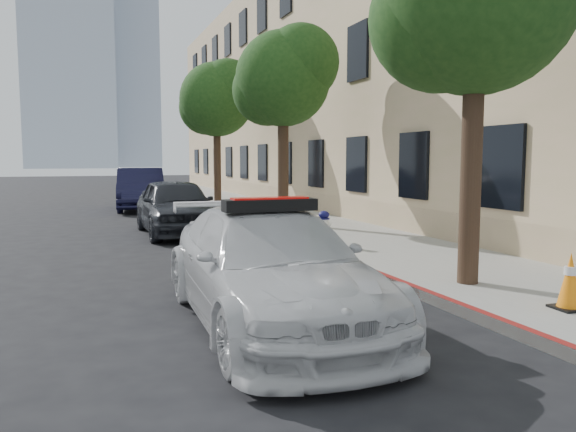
# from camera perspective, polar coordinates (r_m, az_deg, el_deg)

# --- Properties ---
(ground) EXTENTS (120.00, 120.00, 0.00)m
(ground) POSITION_cam_1_polar(r_m,az_deg,el_deg) (9.20, -4.89, -6.49)
(ground) COLOR black
(ground) RESTS_ON ground
(sidewalk) EXTENTS (3.20, 50.00, 0.15)m
(sidewalk) POSITION_cam_1_polar(r_m,az_deg,el_deg) (19.69, -2.51, 0.33)
(sidewalk) COLOR gray
(sidewalk) RESTS_ON ground
(curb_strip) EXTENTS (0.12, 50.00, 0.15)m
(curb_strip) POSITION_cam_1_polar(r_m,az_deg,el_deg) (19.28, -6.87, 0.18)
(curb_strip) COLOR maroon
(curb_strip) RESTS_ON ground
(building) EXTENTS (8.00, 36.00, 10.00)m
(building) POSITION_cam_1_polar(r_m,az_deg,el_deg) (26.52, 5.90, 12.38)
(building) COLOR tan
(building) RESTS_ON ground
(tower_left) EXTENTS (18.00, 14.00, 60.00)m
(tower_left) POSITION_cam_1_polar(r_m,az_deg,el_deg) (131.70, -21.53, 17.73)
(tower_left) COLOR #9EA8B7
(tower_left) RESTS_ON ground
(tower_right) EXTENTS (14.00, 14.00, 44.00)m
(tower_right) POSITION_cam_1_polar(r_m,az_deg,el_deg) (145.51, -16.02, 13.52)
(tower_right) COLOR #9EA8B7
(tower_right) RESTS_ON ground
(tree_mid) EXTENTS (2.77, 2.64, 5.43)m
(tree_mid) POSITION_cam_1_polar(r_m,az_deg,el_deg) (15.74, -0.38, 13.87)
(tree_mid) COLOR black
(tree_mid) RESTS_ON sidewalk
(tree_far) EXTENTS (3.10, 3.00, 5.81)m
(tree_far) POSITION_cam_1_polar(r_m,az_deg,el_deg) (23.40, -7.20, 11.74)
(tree_far) COLOR black
(tree_far) RESTS_ON sidewalk
(police_car) EXTENTS (1.98, 4.73, 1.51)m
(police_car) POSITION_cam_1_polar(r_m,az_deg,el_deg) (6.65, -1.84, -5.22)
(police_car) COLOR silver
(police_car) RESTS_ON ground
(parked_car_mid) EXTENTS (1.79, 4.34, 1.47)m
(parked_car_mid) POSITION_cam_1_polar(r_m,az_deg,el_deg) (14.87, -11.33, 1.00)
(parked_car_mid) COLOR #212329
(parked_car_mid) RESTS_ON ground
(parked_car_far) EXTENTS (2.11, 5.00, 1.61)m
(parked_car_far) POSITION_cam_1_polar(r_m,az_deg,el_deg) (22.46, -14.76, 2.69)
(parked_car_far) COLOR black
(parked_car_far) RESTS_ON ground
(fire_hydrant) EXTENTS (0.30, 0.28, 0.73)m
(fire_hydrant) POSITION_cam_1_polar(r_m,az_deg,el_deg) (11.72, 3.67, -1.30)
(fire_hydrant) COLOR white
(fire_hydrant) RESTS_ON sidewalk
(traffic_cone) EXTENTS (0.38, 0.38, 0.69)m
(traffic_cone) POSITION_cam_1_polar(r_m,az_deg,el_deg) (7.59, 26.73, -5.94)
(traffic_cone) COLOR black
(traffic_cone) RESTS_ON sidewalk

